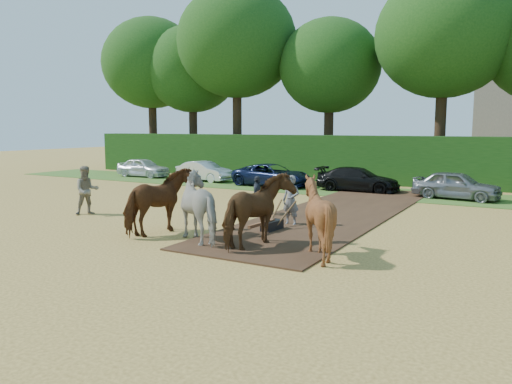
% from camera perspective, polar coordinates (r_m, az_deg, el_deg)
% --- Properties ---
extents(ground, '(120.00, 120.00, 0.00)m').
position_cam_1_polar(ground, '(15.51, -5.19, -5.81)').
color(ground, gold).
rests_on(ground, ground).
extents(earth_strip, '(4.50, 17.00, 0.05)m').
position_cam_1_polar(earth_strip, '(20.95, 9.25, -2.33)').
color(earth_strip, '#472D1C').
rests_on(earth_strip, ground).
extents(grass_verge, '(50.00, 5.00, 0.03)m').
position_cam_1_polar(grass_verge, '(27.99, 11.37, 0.05)').
color(grass_verge, '#38601E').
rests_on(grass_verge, ground).
extents(hedgerow, '(46.00, 1.60, 3.00)m').
position_cam_1_polar(hedgerow, '(32.13, 13.96, 3.58)').
color(hedgerow, '#14380F').
rests_on(hedgerow, ground).
extents(spectator_near, '(1.16, 1.22, 1.98)m').
position_cam_1_polar(spectator_near, '(21.37, -18.78, 0.18)').
color(spectator_near, '#9D927C').
rests_on(spectator_near, ground).
extents(spectator_far, '(0.68, 1.01, 1.59)m').
position_cam_1_polar(spectator_far, '(20.17, 0.14, -0.39)').
color(spectator_far, '#282D36').
rests_on(spectator_far, ground).
extents(plough_team, '(7.33, 5.11, 2.19)m').
position_cam_1_polar(plough_team, '(15.17, -2.58, -1.90)').
color(plough_team, brown).
rests_on(plough_team, ground).
extents(parked_cars, '(41.06, 2.73, 1.41)m').
position_cam_1_polar(parked_cars, '(26.99, 19.18, 0.93)').
color(parked_cars, silver).
rests_on(parked_cars, ground).
extents(treeline, '(48.70, 10.60, 14.21)m').
position_cam_1_polar(treeline, '(36.01, 13.08, 15.93)').
color(treeline, '#382616').
rests_on(treeline, ground).
extents(church, '(5.20, 5.20, 27.00)m').
position_cam_1_polar(church, '(68.31, 26.34, 15.28)').
color(church, slate).
rests_on(church, ground).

